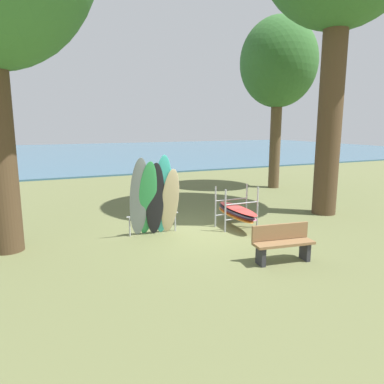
{
  "coord_description": "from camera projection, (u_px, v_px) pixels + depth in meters",
  "views": [
    {
      "loc": [
        -4.19,
        -9.03,
        3.08
      ],
      "look_at": [
        0.13,
        0.55,
        1.1
      ],
      "focal_mm": 33.88,
      "sensor_mm": 36.0,
      "label": 1
    }
  ],
  "objects": [
    {
      "name": "ground_plane",
      "position": [
        196.0,
        233.0,
        10.35
      ],
      "size": [
        80.0,
        80.0,
        0.0
      ],
      "primitive_type": "plane",
      "color": "#60663D"
    },
    {
      "name": "lake_water",
      "position": [
        73.0,
        154.0,
        37.58
      ],
      "size": [
        80.0,
        36.0,
        0.1
      ],
      "primitive_type": "cube",
      "color": "#38607A",
      "rests_on": "ground"
    },
    {
      "name": "tree_mid_behind",
      "position": [
        278.0,
        64.0,
        16.77
      ],
      "size": [
        3.57,
        3.57,
        7.94
      ],
      "color": "brown",
      "rests_on": "ground"
    },
    {
      "name": "leaning_board_pile",
      "position": [
        155.0,
        199.0,
        9.94
      ],
      "size": [
        1.5,
        0.74,
        2.28
      ],
      "color": "gray",
      "rests_on": "ground"
    },
    {
      "name": "board_storage_rack",
      "position": [
        236.0,
        211.0,
        10.89
      ],
      "size": [
        1.15,
        2.13,
        1.25
      ],
      "color": "#9EA0A5",
      "rests_on": "ground"
    },
    {
      "name": "park_bench",
      "position": [
        282.0,
        242.0,
        8.17
      ],
      "size": [
        1.44,
        0.6,
        0.85
      ],
      "color": "#2D2D33",
      "rests_on": "ground"
    }
  ]
}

